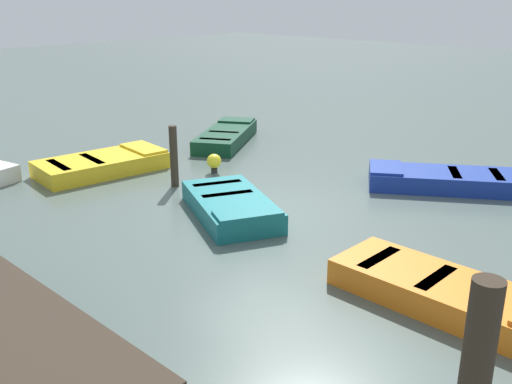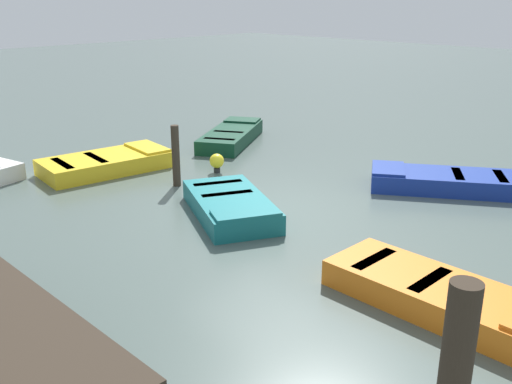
{
  "view_description": "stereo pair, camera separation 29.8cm",
  "coord_description": "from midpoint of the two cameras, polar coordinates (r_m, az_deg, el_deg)",
  "views": [
    {
      "loc": [
        -7.7,
        8.23,
        4.23
      ],
      "look_at": [
        0.0,
        0.0,
        0.35
      ],
      "focal_mm": 40.61,
      "sensor_mm": 36.0,
      "label": 1
    },
    {
      "loc": [
        -7.92,
        8.03,
        4.23
      ],
      "look_at": [
        0.0,
        0.0,
        0.35
      ],
      "focal_mm": 40.61,
      "sensor_mm": 36.0,
      "label": 2
    }
  ],
  "objects": [
    {
      "name": "ground_plane",
      "position": [
        12.04,
        0.71,
        -1.58
      ],
      "size": [
        80.0,
        80.0,
        0.0
      ],
      "primitive_type": "plane",
      "color": "#4C5B56"
    },
    {
      "name": "rowboat_dark_green",
      "position": [
        17.31,
        -1.96,
        5.57
      ],
      "size": [
        2.67,
        3.42,
        0.46
      ],
      "rotation": [
        0.0,
        0.0,
        5.25
      ],
      "color": "#0C3823",
      "rests_on": "ground_plane"
    },
    {
      "name": "rowboat_blue",
      "position": [
        13.81,
        18.64,
        1.07
      ],
      "size": [
        3.44,
        2.86,
        0.46
      ],
      "rotation": [
        0.0,
        0.0,
        0.58
      ],
      "color": "navy",
      "rests_on": "ground_plane"
    },
    {
      "name": "rowboat_teal",
      "position": [
        11.56,
        -1.8,
        -1.34
      ],
      "size": [
        3.0,
        2.42,
        0.46
      ],
      "rotation": [
        0.0,
        0.0,
        2.67
      ],
      "color": "#14666B",
      "rests_on": "ground_plane"
    },
    {
      "name": "rowboat_yellow",
      "position": [
        14.92,
        -14.01,
        2.81
      ],
      "size": [
        1.88,
        3.22,
        0.46
      ],
      "rotation": [
        0.0,
        0.0,
        4.58
      ],
      "color": "gold",
      "rests_on": "ground_plane"
    },
    {
      "name": "rowboat_orange",
      "position": [
        8.65,
        19.32,
        -9.84
      ],
      "size": [
        3.47,
        1.28,
        0.46
      ],
      "rotation": [
        0.0,
        0.0,
        3.13
      ],
      "color": "orange",
      "rests_on": "ground_plane"
    },
    {
      "name": "mooring_piling_mid_left",
      "position": [
        13.34,
        -7.27,
        3.54
      ],
      "size": [
        0.18,
        0.18,
        1.42
      ],
      "primitive_type": "cylinder",
      "color": "#33281E",
      "rests_on": "ground_plane"
    },
    {
      "name": "marker_buoy",
      "position": [
        14.36,
        -3.29,
        3.02
      ],
      "size": [
        0.36,
        0.36,
        0.48
      ],
      "color": "#262626",
      "rests_on": "ground_plane"
    }
  ]
}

